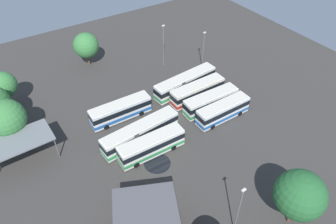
{
  "coord_description": "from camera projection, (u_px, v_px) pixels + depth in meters",
  "views": [
    {
      "loc": [
        -23.95,
        -35.69,
        38.66
      ],
      "look_at": [
        -0.59,
        0.31,
        1.55
      ],
      "focal_mm": 33.89,
      "sensor_mm": 36.0,
      "label": 1
    }
  ],
  "objects": [
    {
      "name": "tree_south_edge",
      "position": [
        3.0,
        85.0,
        57.28
      ],
      "size": [
        4.83,
        4.83,
        7.33
      ],
      "color": "brown",
      "rests_on": "ground_plane"
    },
    {
      "name": "lamp_post_by_building",
      "position": [
        203.0,
        48.0,
        67.77
      ],
      "size": [
        0.56,
        0.28,
        8.44
      ],
      "color": "slate",
      "rests_on": "ground_plane"
    },
    {
      "name": "bus_row1_slot1",
      "position": [
        211.0,
        101.0,
        58.57
      ],
      "size": [
        10.97,
        2.84,
        3.54
      ],
      "color": "silver",
      "rests_on": "ground_plane"
    },
    {
      "name": "tree_northwest",
      "position": [
        6.0,
        118.0,
        49.53
      ],
      "size": [
        6.14,
        6.14,
        8.62
      ],
      "color": "brown",
      "rests_on": "ground_plane"
    },
    {
      "name": "ground_plane",
      "position": [
        172.0,
        118.0,
        57.8
      ],
      "size": [
        92.48,
        92.48,
        0.0
      ],
      "primitive_type": "plane",
      "color": "#383533"
    },
    {
      "name": "bus_row0_slot0",
      "position": [
        151.0,
        145.0,
        50.12
      ],
      "size": [
        11.08,
        2.81,
        3.54
      ],
      "color": "silver",
      "rests_on": "ground_plane"
    },
    {
      "name": "lamp_post_mid_lot",
      "position": [
        163.0,
        45.0,
        67.67
      ],
      "size": [
        0.56,
        0.28,
        9.75
      ],
      "color": "slate",
      "rests_on": "ground_plane"
    },
    {
      "name": "maintenance_shelter",
      "position": [
        15.0,
        143.0,
        47.55
      ],
      "size": [
        10.96,
        5.85,
        4.25
      ],
      "color": "slate",
      "rests_on": "ground_plane"
    },
    {
      "name": "tree_west_edge",
      "position": [
        86.0,
        45.0,
        68.18
      ],
      "size": [
        5.47,
        5.47,
        7.67
      ],
      "color": "brown",
      "rests_on": "ground_plane"
    },
    {
      "name": "bus_row0_slot3",
      "position": [
        121.0,
        110.0,
        56.57
      ],
      "size": [
        11.27,
        2.81,
        3.54
      ],
      "color": "silver",
      "rests_on": "ground_plane"
    },
    {
      "name": "tree_northeast",
      "position": [
        300.0,
        195.0,
        38.4
      ],
      "size": [
        6.37,
        6.37,
        9.13
      ],
      "color": "brown",
      "rests_on": "ground_plane"
    },
    {
      "name": "puddle_front_lane",
      "position": [
        121.0,
        108.0,
        59.88
      ],
      "size": [
        3.52,
        3.52,
        0.01
      ],
      "primitive_type": "cylinder",
      "color": "black",
      "rests_on": "ground_plane"
    },
    {
      "name": "bus_row1_slot0",
      "position": [
        223.0,
        111.0,
        56.54
      ],
      "size": [
        10.48,
        2.72,
        3.54
      ],
      "color": "silver",
      "rests_on": "ground_plane"
    },
    {
      "name": "bus_row0_slot1",
      "position": [
        140.0,
        133.0,
        52.31
      ],
      "size": [
        14.09,
        3.72,
        3.54
      ],
      "color": "silver",
      "rests_on": "ground_plane"
    },
    {
      "name": "puddle_near_shelter",
      "position": [
        157.0,
        163.0,
        49.77
      ],
      "size": [
        4.22,
        4.22,
        0.01
      ],
      "primitive_type": "cylinder",
      "color": "black",
      "rests_on": "ground_plane"
    },
    {
      "name": "bus_row1_slot2",
      "position": [
        197.0,
        91.0,
        60.92
      ],
      "size": [
        11.35,
        2.79,
        3.54
      ],
      "color": "silver",
      "rests_on": "ground_plane"
    },
    {
      "name": "bus_row1_slot3",
      "position": [
        185.0,
        83.0,
        62.99
      ],
      "size": [
        14.1,
        3.82,
        3.54
      ],
      "color": "silver",
      "rests_on": "ground_plane"
    },
    {
      "name": "lamp_post_far_corner",
      "position": [
        239.0,
        209.0,
        38.14
      ],
      "size": [
        0.56,
        0.28,
        8.84
      ],
      "color": "slate",
      "rests_on": "ground_plane"
    }
  ]
}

